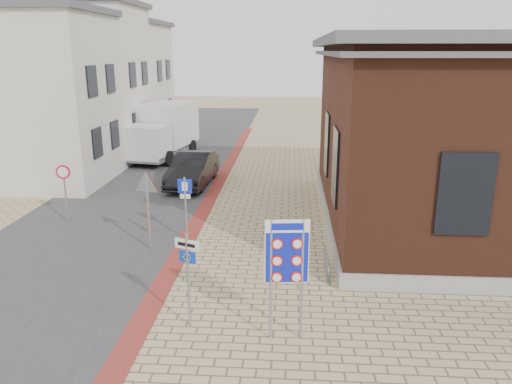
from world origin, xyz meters
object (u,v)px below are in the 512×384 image
(essen_sign, at_px, (188,266))
(parking_sign, at_px, (185,198))
(border_sign, at_px, (287,254))
(box_truck, at_px, (163,131))
(bollard, at_px, (149,218))
(sedan, at_px, (193,169))

(essen_sign, distance_m, parking_sign, 5.77)
(essen_sign, bearing_deg, border_sign, 12.49)
(box_truck, distance_m, essen_sign, 19.62)
(border_sign, distance_m, parking_sign, 6.98)
(box_truck, distance_m, border_sign, 20.71)
(essen_sign, height_order, bollard, essen_sign)
(box_truck, relative_size, essen_sign, 2.79)
(box_truck, height_order, parking_sign, box_truck)
(essen_sign, height_order, parking_sign, essen_sign)
(parking_sign, relative_size, bollard, 1.96)
(box_truck, height_order, border_sign, box_truck)
(border_sign, bearing_deg, essen_sign, 164.94)
(sedan, bearing_deg, box_truck, 119.57)
(box_truck, relative_size, parking_sign, 2.95)
(sedan, bearing_deg, bollard, -89.13)
(essen_sign, xyz_separation_m, parking_sign, (-1.23, 5.64, -0.05))
(parking_sign, xyz_separation_m, bollard, (-1.47, 0.50, -0.92))
(sedan, distance_m, essen_sign, 13.09)
(sedan, distance_m, border_sign, 14.08)
(sedan, bearing_deg, parking_sign, -77.39)
(sedan, xyz_separation_m, bollard, (-0.30, -6.71, -0.22))
(essen_sign, bearing_deg, parking_sign, 123.87)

